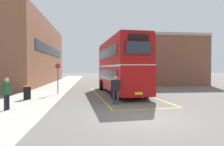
# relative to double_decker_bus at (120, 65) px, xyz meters

# --- Properties ---
(ground_plane) EXTENTS (135.60, 135.60, 0.00)m
(ground_plane) POSITION_rel_double_decker_bus_xyz_m (-0.21, 5.50, -2.51)
(ground_plane) COLOR #66605B
(sidewalk_left) EXTENTS (4.00, 57.60, 0.14)m
(sidewalk_left) POSITION_rel_double_decker_bus_xyz_m (-6.71, 7.90, -2.44)
(sidewalk_left) COLOR #B2ADA3
(sidewalk_left) RESTS_ON ground
(brick_building_left) EXTENTS (5.32, 21.77, 8.66)m
(brick_building_left) POSITION_rel_double_decker_bus_xyz_m (-10.93, 11.71, 1.82)
(brick_building_left) COLOR brown
(brick_building_left) RESTS_ON ground
(depot_building_right) EXTENTS (7.38, 13.78, 6.70)m
(depot_building_right) POSITION_rel_double_decker_bus_xyz_m (8.92, 13.04, 0.84)
(depot_building_right) COLOR brown
(depot_building_right) RESTS_ON ground
(double_decker_bus) EXTENTS (3.47, 10.42, 4.75)m
(double_decker_bus) POSITION_rel_double_decker_bus_xyz_m (0.00, 0.00, 0.00)
(double_decker_bus) COLOR black
(double_decker_bus) RESTS_ON ground
(single_deck_bus) EXTENTS (3.23, 9.25, 3.02)m
(single_deck_bus) POSITION_rel_double_decker_bus_xyz_m (2.01, 15.27, -0.87)
(single_deck_bus) COLOR black
(single_deck_bus) RESTS_ON ground
(pedestrian_boarding) EXTENTS (0.59, 0.30, 1.79)m
(pedestrian_boarding) POSITION_rel_double_decker_bus_xyz_m (-1.08, -5.51, -1.47)
(pedestrian_boarding) COLOR #2D2D38
(pedestrian_boarding) RESTS_ON ground
(pedestrian_waiting_near) EXTENTS (0.33, 0.54, 1.64)m
(pedestrian_waiting_near) POSITION_rel_double_decker_bus_xyz_m (-6.87, -7.21, -1.43)
(pedestrian_waiting_near) COLOR black
(pedestrian_waiting_near) RESTS_ON sidewalk_left
(litter_bin) EXTENTS (0.51, 0.51, 0.91)m
(litter_bin) POSITION_rel_double_decker_bus_xyz_m (-6.94, -3.68, -1.91)
(litter_bin) COLOR black
(litter_bin) RESTS_ON sidewalk_left
(bus_stop_sign) EXTENTS (0.44, 0.10, 2.52)m
(bus_stop_sign) POSITION_rel_double_decker_bus_xyz_m (-5.32, -0.98, -0.85)
(bus_stop_sign) COLOR #4C4C51
(bus_stop_sign) RESTS_ON sidewalk_left
(bay_marking_yellow) EXTENTS (5.29, 12.61, 0.01)m
(bay_marking_yellow) POSITION_rel_double_decker_bus_xyz_m (0.08, -1.91, -2.51)
(bay_marking_yellow) COLOR gold
(bay_marking_yellow) RESTS_ON ground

